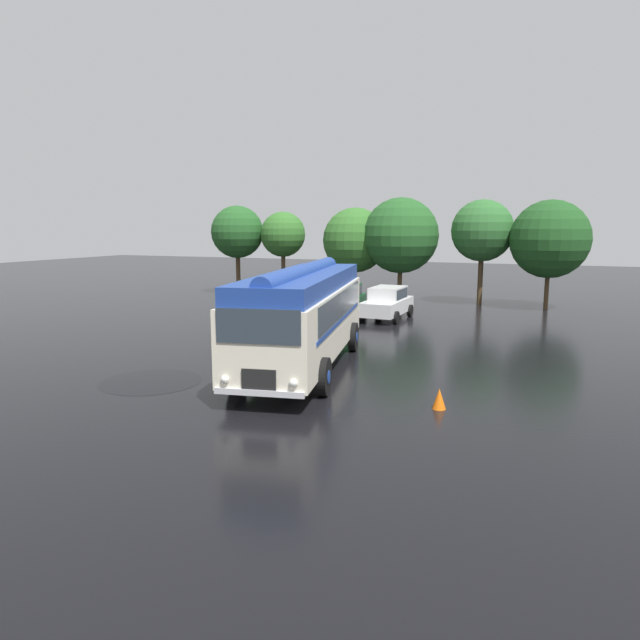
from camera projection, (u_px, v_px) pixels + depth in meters
ground_plane at (302, 369)px, 19.16m from camera, size 120.00×120.00×0.00m
vintage_bus at (303, 312)px, 19.05m from camera, size 4.35×10.37×3.49m
car_near_left at (344, 300)px, 30.52m from camera, size 2.42×4.41×1.66m
car_mid_left at (387, 303)px, 29.37m from camera, size 2.06×4.25×1.66m
tree_far_left at (236, 233)px, 39.89m from camera, size 3.65×3.65×6.18m
tree_left_of_centre at (284, 234)px, 39.13m from camera, size 3.08×3.13×5.74m
tree_centre at (357, 241)px, 37.08m from camera, size 4.22×4.22×5.96m
tree_right_of_centre at (401, 236)px, 35.76m from camera, size 4.72×4.72×6.53m
tree_far_right at (484, 232)px, 34.31m from camera, size 3.71×3.71×6.35m
tree_extra_right at (548, 238)px, 32.34m from camera, size 4.45×4.45×6.25m
traffic_cone at (439, 399)px, 14.90m from camera, size 0.36×0.36×0.55m
puddle_patch at (151, 381)px, 17.57m from camera, size 3.09×3.09×0.01m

